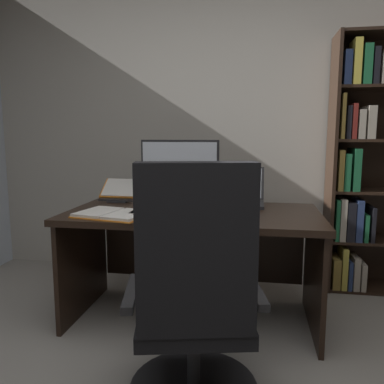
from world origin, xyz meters
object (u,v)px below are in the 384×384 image
object	(u,v)px
open_binder	(113,214)
notepad	(157,207)
monitor	(180,171)
reading_stand_with_book	(122,190)
keyboard	(165,214)
computer_mouse	(215,214)
pen	(160,206)
laptop	(238,197)
desk	(195,238)
office_chair	(195,309)
bookshelf	(368,169)

from	to	relation	value
open_binder	notepad	xyz separation A→B (m)	(0.20, 0.28, -0.01)
monitor	reading_stand_with_book	bearing A→B (deg)	174.23
reading_stand_with_book	keyboard	bearing A→B (deg)	-47.77
computer_mouse	pen	xyz separation A→B (m)	(-0.39, 0.23, -0.01)
monitor	reading_stand_with_book	xyz separation A→B (m)	(-0.45, 0.05, -0.16)
reading_stand_with_book	notepad	distance (m)	0.44
keyboard	reading_stand_with_book	distance (m)	0.67
monitor	pen	size ratio (longest dim) A/B	3.99
monitor	laptop	size ratio (longest dim) A/B	1.58
keyboard	computer_mouse	bearing A→B (deg)	0.00
desk	office_chair	xyz separation A→B (m)	(0.14, -0.92, -0.06)
bookshelf	pen	xyz separation A→B (m)	(-1.48, -0.68, -0.21)
bookshelf	open_binder	size ratio (longest dim) A/B	4.16
office_chair	notepad	xyz separation A→B (m)	(-0.40, 0.90, 0.26)
reading_stand_with_book	notepad	world-z (taller)	reading_stand_with_book
desk	reading_stand_with_book	bearing A→B (deg)	157.47
bookshelf	office_chair	world-z (taller)	bookshelf
desk	bookshelf	xyz separation A→B (m)	(1.24, 0.66, 0.42)
laptop	keyboard	world-z (taller)	laptop
notepad	pen	xyz separation A→B (m)	(0.02, 0.00, 0.01)
laptop	pen	bearing A→B (deg)	-155.43
office_chair	notepad	distance (m)	1.02
office_chair	keyboard	xyz separation A→B (m)	(-0.29, 0.67, 0.27)
pen	laptop	bearing A→B (deg)	24.57
computer_mouse	reading_stand_with_book	size ratio (longest dim) A/B	0.34
computer_mouse	reading_stand_with_book	bearing A→B (deg)	146.51
monitor	open_binder	size ratio (longest dim) A/B	1.19
computer_mouse	pen	bearing A→B (deg)	149.51
notepad	office_chair	bearing A→B (deg)	-66.24
keyboard	open_binder	bearing A→B (deg)	-170.96
open_binder	notepad	bearing A→B (deg)	66.63
notepad	computer_mouse	bearing A→B (deg)	-29.26
laptop	notepad	xyz separation A→B (m)	(-0.53, -0.23, -0.05)
open_binder	pen	distance (m)	0.36
pen	reading_stand_with_book	bearing A→B (deg)	143.45
laptop	computer_mouse	bearing A→B (deg)	-104.06
keyboard	bookshelf	bearing A→B (deg)	33.31
office_chair	keyboard	world-z (taller)	office_chair
open_binder	reading_stand_with_book	bearing A→B (deg)	116.41
bookshelf	desk	bearing A→B (deg)	-152.10
monitor	computer_mouse	world-z (taller)	monitor
office_chair	computer_mouse	world-z (taller)	office_chair
bookshelf	keyboard	size ratio (longest dim) A/B	4.66
reading_stand_with_book	open_binder	xyz separation A→B (m)	(0.14, -0.55, -0.06)
notepad	reading_stand_with_book	bearing A→B (deg)	141.87
open_binder	pen	bearing A→B (deg)	64.04
bookshelf	reading_stand_with_book	bearing A→B (deg)	-167.31
bookshelf	pen	size ratio (longest dim) A/B	13.99
reading_stand_with_book	notepad	bearing A→B (deg)	-38.13
office_chair	open_binder	bearing A→B (deg)	121.85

